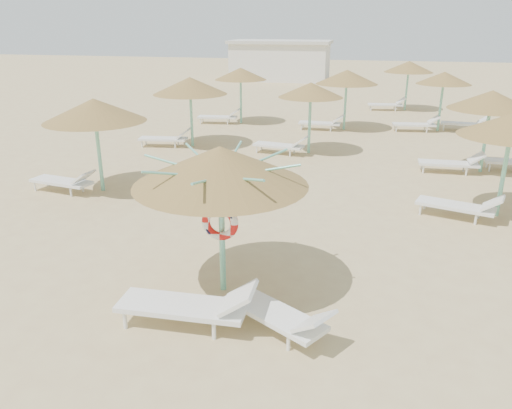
# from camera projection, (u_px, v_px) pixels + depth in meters

# --- Properties ---
(ground) EXTENTS (120.00, 120.00, 0.00)m
(ground) POSITION_uv_depth(u_px,v_px,m) (251.00, 288.00, 9.45)
(ground) COLOR tan
(ground) RESTS_ON ground
(main_palapa) EXTENTS (3.08, 3.08, 2.76)m
(main_palapa) POSITION_uv_depth(u_px,v_px,m) (220.00, 167.00, 8.60)
(main_palapa) COLOR #75CBAE
(main_palapa) RESTS_ON ground
(lounger_main_a) EXTENTS (2.31, 0.77, 0.83)m
(lounger_main_a) POSITION_uv_depth(u_px,v_px,m) (191.00, 305.00, 8.15)
(lounger_main_a) COLOR white
(lounger_main_a) RESTS_ON ground
(lounger_main_b) EXTENTS (1.99, 1.53, 0.72)m
(lounger_main_b) POSITION_uv_depth(u_px,v_px,m) (280.00, 315.00, 7.98)
(lounger_main_b) COLOR white
(lounger_main_b) RESTS_ON ground
(palapa_field) EXTENTS (19.68, 19.77, 2.73)m
(palapa_field) POSITION_uv_depth(u_px,v_px,m) (368.00, 92.00, 18.33)
(palapa_field) COLOR #75CBAE
(palapa_field) RESTS_ON ground
(service_hut) EXTENTS (8.40, 4.40, 3.25)m
(service_hut) POSITION_uv_depth(u_px,v_px,m) (280.00, 60.00, 42.14)
(service_hut) COLOR silver
(service_hut) RESTS_ON ground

